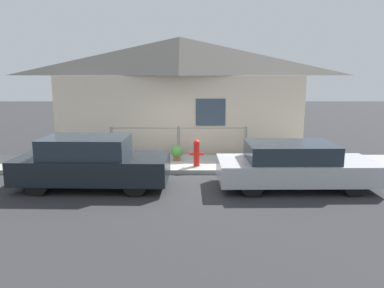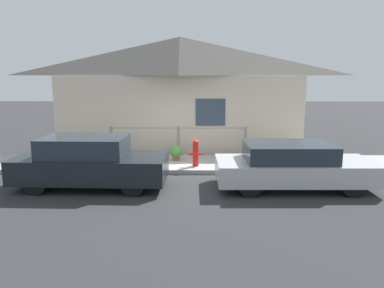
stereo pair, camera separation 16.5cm
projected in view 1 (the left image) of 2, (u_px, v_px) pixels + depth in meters
ground_plane at (175, 175)px, 11.50m from camera, size 60.00×60.00×0.00m
sidewalk at (177, 164)px, 12.57m from camera, size 24.00×2.20×0.14m
house at (179, 62)px, 14.51m from camera, size 9.74×2.23×4.45m
fence at (178, 140)px, 13.38m from camera, size 4.90×0.10×1.06m
car_left at (90, 163)px, 10.07m from camera, size 4.09×1.74×1.40m
car_right at (293, 165)px, 10.09m from camera, size 4.20×1.77×1.23m
fire_hydrant at (196, 152)px, 11.93m from camera, size 0.45×0.20×0.86m
potted_plant_near_hydrant at (176, 152)px, 12.72m from camera, size 0.42×0.42×0.51m
potted_plant_by_fence at (117, 151)px, 12.92m from camera, size 0.40×0.40×0.50m
potted_plant_corner at (257, 150)px, 12.79m from camera, size 0.47×0.47×0.60m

